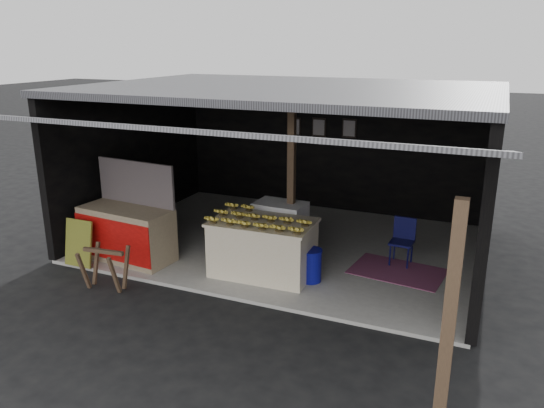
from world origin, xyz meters
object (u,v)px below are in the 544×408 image
at_px(banana_table, 263,248).
at_px(neighbor_stall, 127,231).
at_px(plastic_chair, 403,237).
at_px(water_barrel, 311,266).
at_px(white_crate, 280,229).
at_px(sawhorse, 105,264).

xyz_separation_m(banana_table, neighbor_stall, (-2.47, -0.34, 0.05)).
bearing_deg(plastic_chair, water_barrel, -129.50).
relative_size(white_crate, neighbor_stall, 0.57).
bearing_deg(plastic_chair, neighbor_stall, -156.02).
distance_m(banana_table, water_barrel, 0.85).
height_order(white_crate, neighbor_stall, neighbor_stall).
distance_m(neighbor_stall, water_barrel, 3.32).
relative_size(banana_table, plastic_chair, 2.10).
xyz_separation_m(neighbor_stall, sawhorse, (0.37, -1.06, -0.15)).
xyz_separation_m(white_crate, plastic_chair, (2.09, 0.50, -0.02)).
xyz_separation_m(white_crate, neighbor_stall, (-2.42, -1.21, 0.02)).
xyz_separation_m(water_barrel, plastic_chair, (1.22, 1.32, 0.22)).
relative_size(neighbor_stall, water_barrel, 3.39).
bearing_deg(banana_table, neighbor_stall, -174.22).
distance_m(white_crate, plastic_chair, 2.15).
bearing_deg(neighbor_stall, plastic_chair, 25.86).
distance_m(banana_table, neighbor_stall, 2.49).
height_order(neighbor_stall, water_barrel, neighbor_stall).
distance_m(banana_table, white_crate, 0.87).
bearing_deg(white_crate, banana_table, -83.86).
height_order(sawhorse, water_barrel, sawhorse).
xyz_separation_m(neighbor_stall, water_barrel, (3.29, 0.39, -0.26)).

